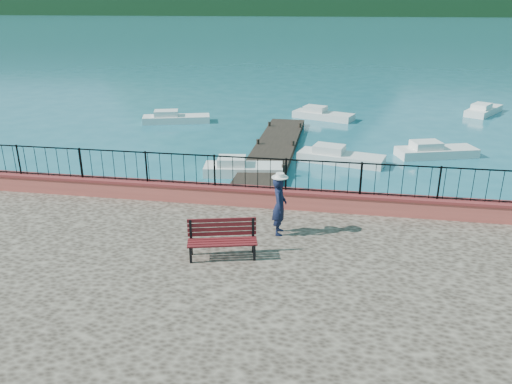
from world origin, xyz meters
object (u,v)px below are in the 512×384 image
(boat_2, at_px, (437,148))
(boat_5, at_px, (484,108))
(boat_1, at_px, (341,154))
(boat_4, at_px, (323,113))
(park_bench, at_px, (222,246))
(person, at_px, (279,206))
(boat_3, at_px, (176,116))
(boat_0, at_px, (243,166))

(boat_2, height_order, boat_5, same)
(boat_1, relative_size, boat_4, 1.02)
(park_bench, height_order, boat_1, park_bench)
(boat_2, bearing_deg, boat_1, -176.27)
(boat_1, distance_m, boat_4, 9.44)
(person, xyz_separation_m, boat_4, (0.33, 20.01, -1.60))
(park_bench, bearing_deg, boat_3, 97.38)
(person, distance_m, boat_5, 25.95)
(boat_1, xyz_separation_m, boat_2, (4.60, 1.83, 0.00))
(boat_4, distance_m, boat_5, 11.19)
(boat_2, height_order, boat_4, same)
(park_bench, bearing_deg, boat_2, 47.99)
(boat_1, distance_m, boat_2, 4.95)
(park_bench, height_order, boat_4, park_bench)
(boat_4, bearing_deg, boat_0, -83.83)
(park_bench, xyz_separation_m, boat_0, (-1.41, 9.75, -1.09))
(boat_3, bearing_deg, boat_5, 0.88)
(boat_1, height_order, boat_2, same)
(person, bearing_deg, boat_2, -29.99)
(boat_2, height_order, boat_3, same)
(boat_0, distance_m, boat_2, 9.79)
(boat_3, bearing_deg, person, -79.52)
(boat_4, bearing_deg, boat_2, -32.01)
(boat_1, xyz_separation_m, boat_5, (9.39, 12.80, 0.00))
(person, relative_size, boat_0, 0.47)
(person, distance_m, boat_3, 19.55)
(person, bearing_deg, boat_1, -12.08)
(boat_0, xyz_separation_m, boat_2, (8.80, 4.30, 0.00))
(boat_1, height_order, boat_5, same)
(boat_0, bearing_deg, boat_1, 22.56)
(boat_0, bearing_deg, boat_4, 68.09)
(park_bench, bearing_deg, person, 38.41)
(park_bench, bearing_deg, boat_4, 71.68)
(boat_0, relative_size, boat_5, 0.88)
(boat_4, height_order, boat_5, same)
(boat_2, distance_m, boat_3, 15.72)
(boat_4, relative_size, boat_5, 1.00)
(boat_1, bearing_deg, person, -84.94)
(park_bench, height_order, boat_2, park_bench)
(boat_5, bearing_deg, boat_1, 175.23)
(boat_5, bearing_deg, park_bench, -174.45)
(boat_0, xyz_separation_m, boat_4, (2.94, 11.84, 0.00))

